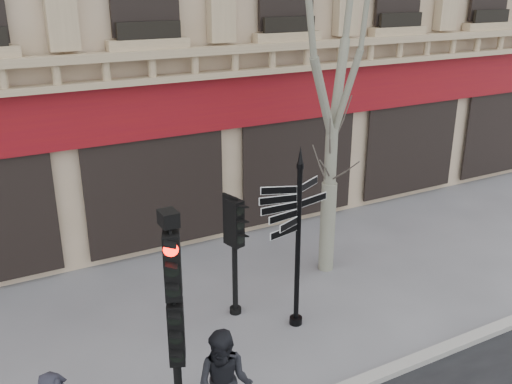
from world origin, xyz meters
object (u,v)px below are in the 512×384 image
fingerpost (299,209)px  plane_tree (338,11)px  traffic_signal_main (174,306)px  traffic_signal_secondary (234,235)px

fingerpost → plane_tree: size_ratio=0.44×
traffic_signal_main → plane_tree: 6.95m
fingerpost → traffic_signal_secondary: bearing=130.5°
fingerpost → traffic_signal_main: (-3.13, -1.85, -0.11)m
fingerpost → traffic_signal_main: traffic_signal_main is taller
traffic_signal_secondary → plane_tree: 4.90m
traffic_signal_main → traffic_signal_secondary: (2.27, 2.76, -0.60)m
traffic_signal_secondary → plane_tree: (2.70, 0.68, 4.03)m
fingerpost → plane_tree: plane_tree is taller
fingerpost → plane_tree: 4.12m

